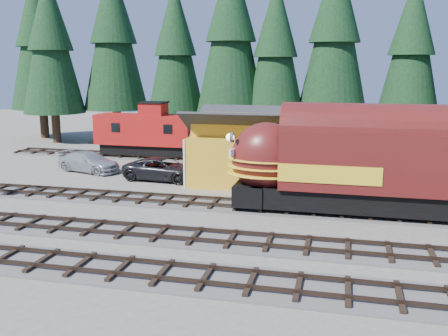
% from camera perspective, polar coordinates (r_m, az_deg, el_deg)
% --- Properties ---
extents(ground, '(120.00, 120.00, 0.00)m').
position_cam_1_polar(ground, '(25.79, 3.11, -7.01)').
color(ground, '#6B665B').
rests_on(ground, ground).
extents(track_siding, '(68.00, 3.20, 0.33)m').
position_cam_1_polar(track_siding, '(29.75, 24.00, -5.36)').
color(track_siding, '#4C4947').
rests_on(track_siding, ground).
extents(track_spur, '(32.00, 3.20, 0.33)m').
position_cam_1_polar(track_spur, '(45.18, -5.24, 1.13)').
color(track_spur, '#4C4947').
rests_on(track_spur, ground).
extents(depot, '(12.80, 7.00, 5.30)m').
position_cam_1_polar(depot, '(35.22, 6.27, 2.94)').
color(depot, gold).
rests_on(depot, ground).
extents(conifer_backdrop, '(79.42, 22.22, 17.02)m').
position_cam_1_polar(conifer_backdrop, '(49.71, 12.94, 14.10)').
color(conifer_backdrop, black).
rests_on(conifer_backdrop, ground).
extents(locomotive, '(17.45, 3.47, 4.74)m').
position_cam_1_polar(locomotive, '(28.65, 17.12, 0.05)').
color(locomotive, black).
rests_on(locomotive, ground).
extents(caboose, '(8.95, 2.60, 4.66)m').
position_cam_1_polar(caboose, '(45.91, -8.98, 4.09)').
color(caboose, black).
rests_on(caboose, ground).
extents(pickup_truck_a, '(6.06, 3.12, 1.63)m').
position_cam_1_polar(pickup_truck_a, '(36.74, -6.91, -0.12)').
color(pickup_truck_a, black).
rests_on(pickup_truck_a, ground).
extents(pickup_truck_b, '(5.80, 3.58, 1.57)m').
position_cam_1_polar(pickup_truck_b, '(40.80, -15.19, 0.68)').
color(pickup_truck_b, '#A6A9AD').
rests_on(pickup_truck_b, ground).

